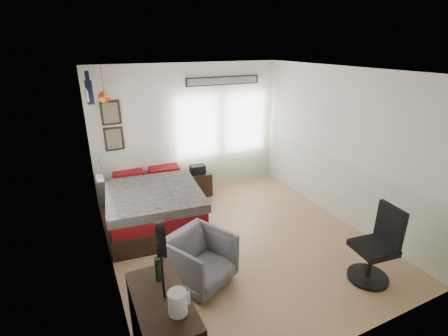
{
  "coord_description": "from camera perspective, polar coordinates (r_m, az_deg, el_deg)",
  "views": [
    {
      "loc": [
        -2.22,
        -4.04,
        3.05
      ],
      "look_at": [
        -0.1,
        0.4,
        1.15
      ],
      "focal_mm": 26.0,
      "sensor_mm": 36.0,
      "label": 1
    }
  ],
  "objects": [
    {
      "name": "stand_fan",
      "position": [
        2.84,
        -11.02,
        -12.42
      ],
      "size": [
        0.15,
        0.31,
        0.77
      ],
      "rotation": [
        0.0,
        0.0,
        -0.22
      ],
      "color": "black",
      "rests_on": "dresser"
    },
    {
      "name": "bottle",
      "position": [
        3.32,
        -11.51,
        -17.02
      ],
      "size": [
        0.06,
        0.06,
        0.25
      ],
      "primitive_type": "cylinder",
      "color": "black",
      "rests_on": "dresser"
    },
    {
      "name": "room_shell",
      "position": [
        4.95,
        1.3,
        4.22
      ],
      "size": [
        4.02,
        4.52,
        2.71
      ],
      "color": "silver",
      "rests_on": "ground_plane"
    },
    {
      "name": "ground_plane",
      "position": [
        5.53,
        2.79,
        -12.44
      ],
      "size": [
        4.0,
        4.5,
        0.01
      ],
      "primitive_type": "cube",
      "color": "#A57854"
    },
    {
      "name": "dresser",
      "position": [
        3.52,
        -10.4,
        -27.04
      ],
      "size": [
        0.48,
        1.0,
        0.9
      ],
      "primitive_type": "cube",
      "color": "black",
      "rests_on": "ground_plane"
    },
    {
      "name": "bed",
      "position": [
        6.03,
        -12.29,
        -6.15
      ],
      "size": [
        1.73,
        2.3,
        0.69
      ],
      "rotation": [
        0.0,
        0.0,
        -0.11
      ],
      "color": "black",
      "rests_on": "ground_plane"
    },
    {
      "name": "task_chair",
      "position": [
        4.94,
        25.19,
        -13.05
      ],
      "size": [
        0.54,
        0.54,
        1.09
      ],
      "rotation": [
        0.0,
        0.0,
        -0.12
      ],
      "color": "black",
      "rests_on": "ground_plane"
    },
    {
      "name": "black_bag",
      "position": [
        6.78,
        -4.67,
        -0.25
      ],
      "size": [
        0.32,
        0.22,
        0.18
      ],
      "primitive_type": "cube",
      "rotation": [
        0.0,
        0.0,
        -0.07
      ],
      "color": "black",
      "rests_on": "nightstand"
    },
    {
      "name": "armchair",
      "position": [
        4.5,
        -4.18,
        -15.72
      ],
      "size": [
        1.03,
        1.04,
        0.71
      ],
      "primitive_type": "imported",
      "rotation": [
        0.0,
        0.0,
        0.47
      ],
      "color": "slate",
      "rests_on": "ground_plane"
    },
    {
      "name": "wall_decor",
      "position": [
        6.17,
        -15.11,
        11.56
      ],
      "size": [
        3.55,
        1.32,
        1.44
      ],
      "color": "black",
      "rests_on": "room_shell"
    },
    {
      "name": "kettle",
      "position": [
        2.98,
        -8.13,
        -22.38
      ],
      "size": [
        0.19,
        0.16,
        0.22
      ],
      "rotation": [
        0.0,
        0.0,
        -0.18
      ],
      "color": "silver",
      "rests_on": "dresser"
    },
    {
      "name": "nightstand",
      "position": [
        6.91,
        -4.59,
        -2.86
      ],
      "size": [
        0.52,
        0.43,
        0.5
      ],
      "primitive_type": "cube",
      "rotation": [
        0.0,
        0.0,
        0.07
      ],
      "color": "black",
      "rests_on": "ground_plane"
    }
  ]
}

